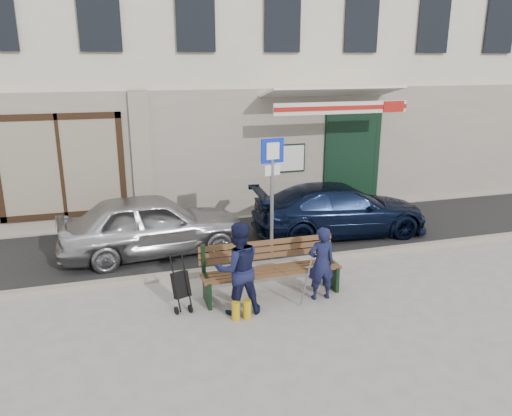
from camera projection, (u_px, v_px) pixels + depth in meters
name	position (u px, v px, depth m)	size (l,w,h in m)	color
ground	(258.00, 307.00, 8.15)	(80.00, 80.00, 0.00)	#9E9991
asphalt_lane	(217.00, 243.00, 10.99)	(60.00, 3.20, 0.01)	#282828
curb	(235.00, 269.00, 9.51)	(60.00, 0.18, 0.12)	#9E9384
building	(174.00, 21.00, 14.49)	(20.00, 8.27, 10.00)	beige
car_silver	(153.00, 224.00, 10.23)	(1.51, 3.76, 1.28)	#AFAFB4
car_navy	(340.00, 209.00, 11.43)	(1.64, 4.04, 1.17)	black
parking_sign	(272.00, 183.00, 9.43)	(0.46, 0.11, 2.49)	gray
bench	(269.00, 270.00, 8.45)	(2.40, 1.17, 0.98)	brown
man	(321.00, 263.00, 8.28)	(0.46, 0.30, 1.27)	#141637
woman	(238.00, 268.00, 7.78)	(0.74, 0.57, 1.51)	#141838
stroller	(181.00, 286.00, 8.00)	(0.32, 0.41, 0.90)	black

